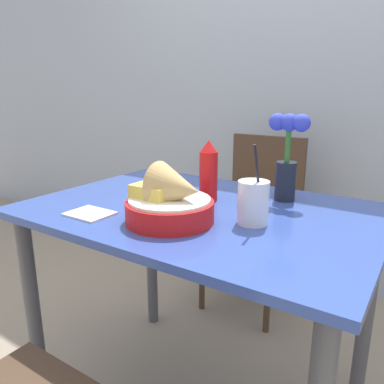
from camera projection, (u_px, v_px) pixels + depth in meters
The scene contains 8 objects.
wall_window at pixel (320, 54), 1.98m from camera, with size 7.00×0.06×2.60m.
dining_table at pixel (201, 242), 1.20m from camera, with size 1.06×0.75×0.76m.
chair_far_window at pixel (259, 206), 1.97m from camera, with size 0.40×0.40×0.88m.
food_basket at pixel (171, 201), 1.02m from camera, with size 0.25×0.25×0.17m.
ketchup_bottle at pixel (208, 172), 1.22m from camera, with size 0.06×0.06×0.20m.
drink_cup at pixel (253, 204), 1.01m from camera, with size 0.09×0.09×0.22m.
flower_vase at pixel (287, 153), 1.21m from camera, with size 0.13×0.07×0.28m.
napkin at pixel (90, 214), 1.10m from camera, with size 0.13×0.10×0.01m.
Camera 1 is at (0.59, -0.95, 1.11)m, focal length 35.00 mm.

